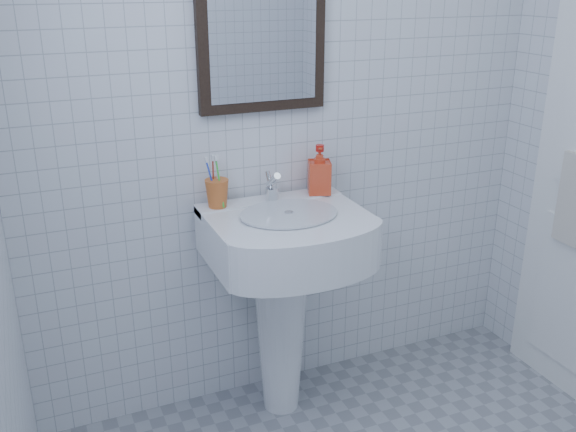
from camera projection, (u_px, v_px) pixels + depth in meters
name	position (u px, v px, depth m)	size (l,w,h in m)	color
wall_back	(292.00, 105.00, 2.52)	(2.20, 0.02, 2.50)	white
washbasin	(283.00, 279.00, 2.52)	(0.59, 0.43, 0.91)	white
faucet	(272.00, 189.00, 2.49)	(0.05, 0.11, 0.13)	silver
toothbrush_cup	(217.00, 193.00, 2.42)	(0.09, 0.09, 0.11)	#CA6026
soap_dispenser	(319.00, 170.00, 2.56)	(0.09, 0.09, 0.20)	red
wall_mirror	(262.00, 27.00, 2.35)	(0.50, 0.04, 0.62)	black
hand_towel	(575.00, 200.00, 2.60)	(0.03, 0.16, 0.38)	beige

